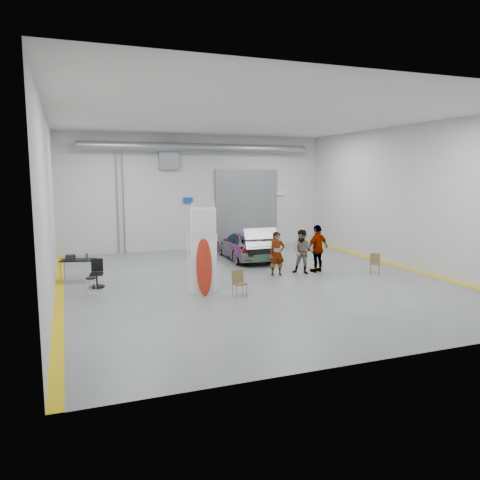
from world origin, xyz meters
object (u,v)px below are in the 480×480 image
object	(u,v)px
surfboard_display	(204,258)
office_chair	(97,275)
person_b	(303,252)
work_table	(76,260)
person_a	(277,254)
sedan_car	(244,245)
shop_stool	(91,287)
person_c	(318,248)
folding_chair_near	(240,289)
folding_chair_far	(375,268)

from	to	relation	value
surfboard_display	office_chair	world-z (taller)	surfboard_display
person_b	work_table	size ratio (longest dim) A/B	1.30
surfboard_display	person_a	bearing A→B (deg)	32.87
sedan_car	shop_stool	xyz separation A→B (m)	(-7.12, -4.70, -0.32)
shop_stool	office_chair	distance (m)	1.45
person_c	shop_stool	xyz separation A→B (m)	(-8.88, -0.97, -0.64)
person_a	shop_stool	bearing A→B (deg)	-166.04
surfboard_display	shop_stool	size ratio (longest dim) A/B	4.60
person_b	folding_chair_near	bearing A→B (deg)	-108.24
surfboard_display	folding_chair_near	xyz separation A→B (m)	(1.02, -0.55, -0.98)
sedan_car	work_table	size ratio (longest dim) A/B	3.27
person_c	work_table	bearing A→B (deg)	-29.08
surfboard_display	folding_chair_near	bearing A→B (deg)	-24.82
surfboard_display	folding_chair_far	distance (m)	7.43
person_c	person_a	bearing A→B (deg)	-18.10
office_chair	shop_stool	bearing A→B (deg)	-88.57
person_a	person_b	bearing A→B (deg)	-0.37
person_a	surfboard_display	size ratio (longest dim) A/B	0.56
sedan_car	person_c	size ratio (longest dim) A/B	2.31
person_a	person_c	world-z (taller)	person_c
surfboard_display	shop_stool	bearing A→B (deg)	166.71
surfboard_display	folding_chair_near	size ratio (longest dim) A/B	3.61
person_b	shop_stool	xyz separation A→B (m)	(-8.13, -0.85, -0.56)
work_table	office_chair	bearing A→B (deg)	-64.96
person_b	folding_chair_far	distance (m)	2.95
sedan_car	work_table	bearing A→B (deg)	17.52
person_b	surfboard_display	world-z (taller)	surfboard_display
folding_chair_near	shop_stool	size ratio (longest dim) A/B	1.27
person_b	person_c	bearing A→B (deg)	46.83
surfboard_display	sedan_car	bearing A→B (deg)	61.10
sedan_car	office_chair	world-z (taller)	sedan_car
sedan_car	folding_chair_far	size ratio (longest dim) A/B	5.48
shop_stool	person_b	bearing A→B (deg)	5.98
person_c	sedan_car	bearing A→B (deg)	-82.75
sedan_car	surfboard_display	xyz separation A→B (m)	(-3.61, -5.74, 0.60)
person_b	person_c	xyz separation A→B (m)	(0.74, 0.12, 0.08)
person_a	work_table	size ratio (longest dim) A/B	1.27
sedan_car	office_chair	size ratio (longest dim) A/B	4.56
work_table	office_chair	world-z (taller)	work_table
shop_stool	work_table	world-z (taller)	work_table
office_chair	person_c	bearing A→B (deg)	8.68
surfboard_display	person_b	bearing A→B (deg)	25.56
shop_stool	work_table	bearing A→B (deg)	97.73
person_c	folding_chair_near	xyz separation A→B (m)	(-4.35, -2.56, -0.70)
sedan_car	surfboard_display	world-z (taller)	surfboard_display
person_b	person_c	world-z (taller)	person_c
person_b	office_chair	distance (m)	7.91
person_a	folding_chair_far	distance (m)	3.98
folding_chair_far	sedan_car	bearing A→B (deg)	161.55
person_b	folding_chair_near	size ratio (longest dim) A/B	2.08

